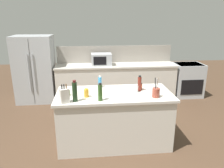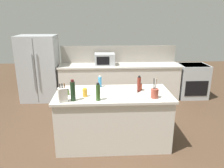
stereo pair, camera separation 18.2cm
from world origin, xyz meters
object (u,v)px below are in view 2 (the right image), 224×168
Objects in this scene: salt_shaker at (136,89)px; spice_jar_oregano at (68,92)px; honey_jar at (85,93)px; range_oven at (192,81)px; spice_jar_paprika at (141,87)px; refrigerator at (39,68)px; vinegar_bottle at (139,84)px; olive_oil_bottle at (98,92)px; knife_block at (63,95)px; dish_soap_bottle at (100,82)px; wine_bottle at (73,91)px; microwave at (105,59)px; utensil_crock at (155,93)px.

spice_jar_oregano is at bearing -177.87° from salt_shaker.
range_oven is at bearing 40.06° from honey_jar.
honey_jar reaches higher than spice_jar_paprika.
refrigerator reaches higher than vinegar_bottle.
olive_oil_bottle is (-0.70, -0.39, 0.00)m from vinegar_bottle.
knife_block is at bearing -68.14° from refrigerator.
olive_oil_bottle reaches higher than dish_soap_bottle.
refrigerator is at bearing 136.23° from vinegar_bottle.
vinegar_bottle is 0.80m from olive_oil_bottle.
knife_block reaches higher than olive_oil_bottle.
olive_oil_bottle is at bearing -1.25° from wine_bottle.
honey_jar is (1.36, -2.39, 0.15)m from refrigerator.
microwave is 1.91× the size of vinegar_bottle.
vinegar_bottle is (0.91, 0.21, 0.06)m from honey_jar.
spice_jar_paprika is 0.43× the size of olive_oil_bottle.
refrigerator is at bearing 115.04° from spice_jar_oregano.
honey_jar is 0.52× the size of olive_oil_bottle.
dish_soap_bottle is (1.60, -1.89, 0.18)m from refrigerator.
range_oven is 6.94× the size of salt_shaker.
microwave is at bearing 102.40° from salt_shaker.
honey_jar is (-2.78, -2.34, 0.54)m from range_oven.
microwave is at bearing 106.73° from utensil_crock.
utensil_crock is at bearing -45.65° from salt_shaker.
olive_oil_bottle is (-0.03, -0.67, 0.03)m from dish_soap_bottle.
honey_jar is at bearing 44.87° from wine_bottle.
honey_jar reaches higher than spice_jar_oregano.
wine_bottle reaches higher than salt_shaker.
spice_jar_oregano is 0.68× the size of honey_jar.
vinegar_bottle reaches higher than spice_jar_paprika.
knife_block is 0.86× the size of wine_bottle.
spice_jar_oregano is (-0.66, -2.24, -0.11)m from microwave.
spice_jar_oregano is (-0.12, 0.27, -0.11)m from wine_bottle.
refrigerator is 3.26× the size of microwave.
microwave is 1.85m from dish_soap_bottle.
microwave is 1.57× the size of wine_bottle.
salt_shaker is (1.17, 0.35, -0.05)m from knife_block.
microwave is at bearing 81.08° from honey_jar.
range_oven is 1.75× the size of microwave.
microwave is 2.52m from olive_oil_bottle.
utensil_crock is 3.25× the size of spice_jar_oregano.
knife_block reaches higher than spice_jar_oregano.
microwave is 2.14m from spice_jar_paprika.
knife_block is at bearing -146.65° from honey_jar.
utensil_crock is at bearing -124.32° from range_oven.
range_oven is 3.35× the size of vinegar_bottle.
range_oven is at bearing 40.35° from wine_bottle.
wine_bottle is at bearing -177.72° from utensil_crock.
spice_jar_paprika is at bearing -42.33° from refrigerator.
utensil_crock is at bearing -8.90° from spice_jar_oregano.
vinegar_bottle is at bearing 29.23° from olive_oil_bottle.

